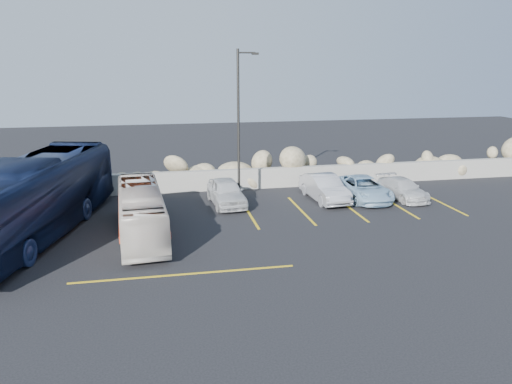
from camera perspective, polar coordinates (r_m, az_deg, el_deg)
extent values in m
plane|color=black|center=(18.12, -4.94, -9.37)|extent=(90.00, 90.00, 0.00)
cube|color=gray|center=(29.30, -7.57, 1.22)|extent=(60.00, 0.40, 1.20)
cube|color=gold|center=(24.60, -12.57, -3.08)|extent=(0.12, 5.00, 0.01)
cube|color=gold|center=(24.96, -0.79, -2.45)|extent=(0.12, 5.00, 0.01)
cube|color=gold|center=(25.56, 5.18, -2.10)|extent=(0.12, 5.00, 0.01)
cube|color=gold|center=(26.39, 10.61, -1.75)|extent=(0.12, 5.00, 0.01)
cube|color=gold|center=(27.44, 15.67, -1.42)|extent=(0.12, 5.00, 0.01)
cube|color=gold|center=(28.69, 20.31, -1.10)|extent=(0.12, 5.00, 0.01)
cube|color=gold|center=(18.23, -8.17, -9.29)|extent=(8.00, 0.12, 0.01)
cylinder|color=#292824|center=(26.51, -2.02, 7.40)|extent=(0.14, 0.14, 8.00)
cylinder|color=#292824|center=(26.37, -1.09, 15.64)|extent=(0.90, 0.08, 0.08)
cube|color=#292824|center=(26.45, -0.09, 15.53)|extent=(0.35, 0.18, 0.12)
imported|color=beige|center=(22.18, -13.00, -2.19)|extent=(2.33, 7.78, 2.14)
imported|color=#101936|center=(23.34, -24.24, -0.63)|extent=(5.74, 12.68, 3.44)
imported|color=silver|center=(26.37, -3.41, 0.01)|extent=(1.92, 4.17, 1.38)
imported|color=#AEAEB3|center=(27.40, 7.84, 0.47)|extent=(1.78, 4.32, 1.39)
imported|color=silver|center=(28.72, 16.42, 0.35)|extent=(1.89, 3.89, 1.09)
imported|color=#93B7D1|center=(27.98, 12.20, 0.42)|extent=(2.10, 4.51, 1.25)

